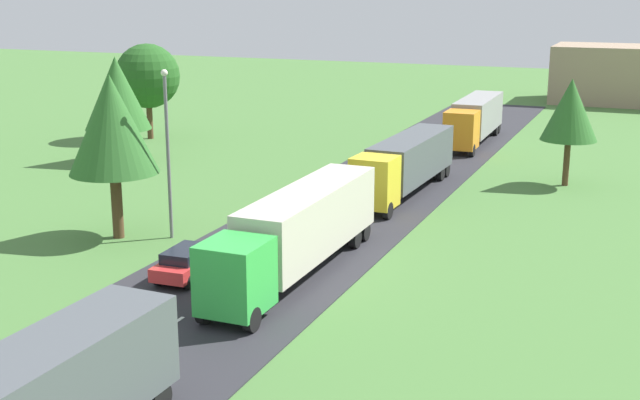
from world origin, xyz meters
TOP-DOWN VIEW (x-y plane):
  - road at (0.00, 24.50)m, footprint 10.00×140.00m
  - lane_marking_centre at (0.00, 20.50)m, footprint 0.16×119.65m
  - truck_second at (2.19, 33.36)m, footprint 2.51×14.55m
  - truck_third at (2.22, 50.21)m, footprint 2.87×13.55m
  - truck_fourth at (2.42, 69.63)m, footprint 2.70×13.03m
  - car_third at (-2.33, 31.03)m, footprint 1.96×4.36m
  - lamppost_second at (-6.51, 36.19)m, footprint 0.36×0.36m
  - tree_birch at (-20.88, 51.69)m, footprint 4.95×4.95m
  - tree_maple at (-24.45, 61.10)m, footprint 5.57×5.57m
  - tree_pine at (-9.16, 35.14)m, footprint 4.69×4.69m
  - tree_elm at (11.47, 56.75)m, footprint 3.73×3.73m
  - distant_building at (13.73, 101.30)m, footprint 17.87×9.55m

SIDE VIEW (x-z plane):
  - road at x=0.00m, z-range 0.00..0.06m
  - lane_marking_centre at x=0.00m, z-range 0.06..0.07m
  - car_third at x=-2.33m, z-range 0.10..1.51m
  - truck_third at x=2.22m, z-range 0.35..3.89m
  - truck_fourth at x=2.42m, z-range 0.33..4.05m
  - truck_second at x=2.19m, z-range 0.32..4.12m
  - distant_building at x=13.73m, z-range 0.00..6.48m
  - lamppost_second at x=-6.51m, z-range 0.48..9.44m
  - tree_elm at x=11.47m, z-range 1.51..8.71m
  - tree_birch at x=-20.88m, z-range 1.25..9.25m
  - tree_maple at x=-24.45m, z-range 1.33..9.61m
  - tree_pine at x=-9.16m, z-range 1.72..10.43m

